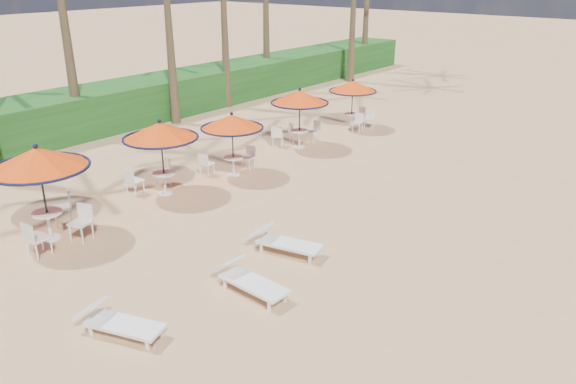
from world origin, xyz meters
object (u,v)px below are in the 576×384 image
Objects in this scene: lounger_mid at (247,279)px; station_4 at (354,92)px; station_3 at (299,104)px; lounger_far at (282,241)px; station_0 at (42,170)px; station_1 at (159,137)px; station_2 at (231,127)px; lounger_near at (116,321)px.

station_4 is at bearing 115.71° from lounger_mid.
lounger_far is at bearing -54.31° from station_3.
station_3 is (-0.04, 10.68, -0.19)m from station_0.
station_4 is 12.37m from lounger_far.
station_1 is at bearing 159.12° from lounger_mid.
station_0 reaches higher than station_2.
station_3 is 9.17m from lounger_far.
station_0 is 6.65m from station_2.
station_1 is at bearing -92.08° from station_3.
lounger_far is (5.02, -3.31, -1.40)m from station_2.
station_3 is (0.24, 6.71, -0.12)m from station_1.
lounger_far is (5.29, -7.36, -1.44)m from station_3.
station_0 is at bearing -89.78° from station_3.
station_0 reaches higher than lounger_near.
station_3 is 1.19× the size of lounger_far.
station_1 is 1.25× the size of lounger_mid.
lounger_mid is 2.02m from lounger_far.
station_1 is 1.11× the size of station_4.
lounger_near is (4.93, -1.40, -1.64)m from station_0.
station_1 is at bearing 159.84° from lounger_far.
station_2 is at bearing 133.12° from lounger_far.
lounger_far is (0.32, 4.73, 0.01)m from lounger_near.
station_1 is 6.83m from lounger_mid.
station_2 is at bearing -86.21° from station_3.
station_3 reaches higher than station_4.
station_3 is 1.09× the size of station_4.
lounger_mid is (5.77, -13.09, -1.29)m from station_4.
lounger_mid is at bearing 52.70° from lounger_near.
lounger_far reaches higher than lounger_near.
lounger_far is at bearing 109.27° from lounger_mid.
station_3 is at bearing 90.22° from station_0.
lounger_mid is 0.98× the size of lounger_far.
lounger_mid is at bearing -86.11° from lounger_far.
lounger_mid is at bearing -22.81° from station_1.
station_1 reaches higher than lounger_mid.
station_3 is at bearing 112.24° from lounger_far.
lounger_mid is at bearing 13.42° from station_0.
station_4 is (-0.15, 7.85, -0.10)m from station_2.
lounger_mid is at bearing -66.22° from station_4.
lounger_far is (5.17, -11.16, -1.30)m from station_4.
station_1 is 5.78m from lounger_far.
lounger_near is 0.96× the size of lounger_far.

